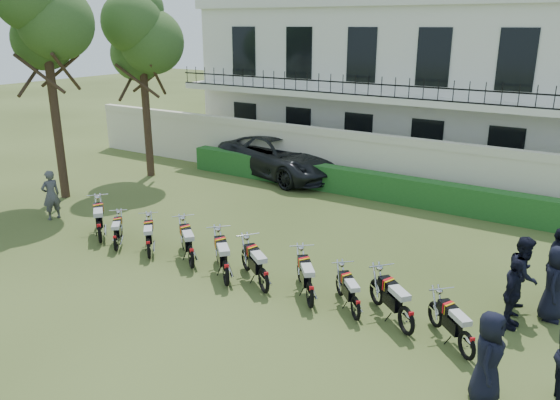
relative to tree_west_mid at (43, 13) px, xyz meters
The scene contains 23 objects.
ground 11.62m from the tree_west_mid, ahead, with size 100.00×100.00×0.00m, color #38451B.
perimeter_wall 12.99m from the tree_west_mid, 36.52° to the left, with size 30.00×0.35×2.30m.
hedge 13.64m from the tree_west_mid, 30.67° to the left, with size 18.00×0.60×1.00m, color #1B4A1A.
building 16.32m from the tree_west_mid, 53.88° to the left, with size 20.40×9.60×7.40m.
tree_west_mid is the anchor object (origin of this frame).
tree_west_near 4.11m from the tree_west_mid, 82.87° to the left, with size 3.40×3.20×7.90m.
motorcycle_0 8.18m from the tree_west_mid, 26.49° to the right, with size 1.68×1.43×1.15m.
motorcycle_1 8.86m from the tree_west_mid, 24.27° to the right, with size 1.19×1.31×0.92m.
motorcycle_2 9.60m from the tree_west_mid, 19.40° to the right, with size 1.32×1.37×0.99m.
motorcycle_3 10.63m from the tree_west_mid, 15.34° to the right, with size 1.62×1.36×1.10m.
motorcycle_4 11.83m from the tree_west_mid, 14.88° to the right, with size 1.57×1.51×1.13m.
motorcycle_5 12.66m from the tree_west_mid, 12.57° to the right, with size 1.68×1.25×1.09m.
motorcycle_6 13.80m from the tree_west_mid, 11.34° to the right, with size 1.34×1.56×1.07m.
motorcycle_7 14.82m from the tree_west_mid, 10.12° to the right, with size 1.25×1.31×0.94m.
motorcycle_8 15.83m from the tree_west_mid, ahead, with size 1.58×1.35×1.08m.
motorcycle_9 17.09m from the tree_west_mid, ahead, with size 1.37×1.33×0.99m.
suv 10.54m from the tree_west_mid, 53.21° to the left, with size 2.87×6.21×1.73m, color black.
inspector 6.34m from the tree_west_mid, 45.95° to the right, with size 0.62×0.41×1.70m, color #545358.
officer_0 17.67m from the tree_west_mid, 12.43° to the right, with size 0.83×0.54×1.70m, color black.
officer_2 17.23m from the tree_west_mid, ahead, with size 0.94×0.39×1.60m, color black.
officer_3 17.86m from the tree_west_mid, ahead, with size 0.85×0.55×1.74m, color black.
officer_4 17.21m from the tree_west_mid, ahead, with size 0.88×0.69×1.81m, color black.
officer_5 17.77m from the tree_west_mid, ahead, with size 1.05×0.44×1.79m, color black.
Camera 1 is at (8.17, -11.36, 6.32)m, focal length 35.00 mm.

